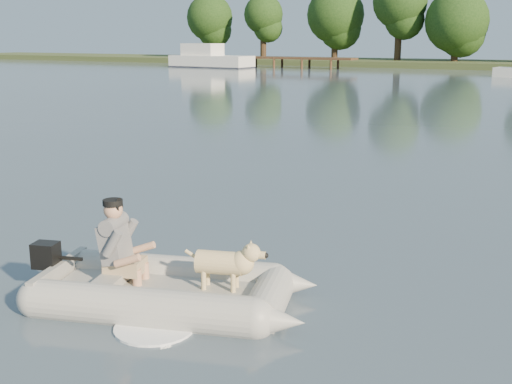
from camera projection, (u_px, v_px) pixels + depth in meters
The scene contains 7 objects.
water at pixel (170, 288), 7.66m from camera, with size 160.00×160.00×0.00m, color slate.
dock at pixel (269, 62), 64.00m from camera, with size 18.00×2.00×1.04m, color #4C331E, non-canonical shape.
dinghy at pixel (168, 259), 7.09m from camera, with size 4.37×3.34×1.25m, color #A4A49F, non-canonical shape.
man at pixel (116, 239), 7.22m from camera, with size 0.65×0.56×0.96m, color slate, non-canonical shape.
dog at pixel (220, 267), 7.03m from camera, with size 0.83×0.30×0.56m, color tan, non-canonical shape.
outboard_motor at pixel (47, 270), 7.45m from camera, with size 0.37×0.26×0.71m, color black, non-canonical shape.
cabin_cruiser at pixel (211, 56), 63.50m from camera, with size 8.93×3.19×2.77m, color white, non-canonical shape.
Camera 1 is at (4.37, -5.78, 2.91)m, focal length 45.00 mm.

